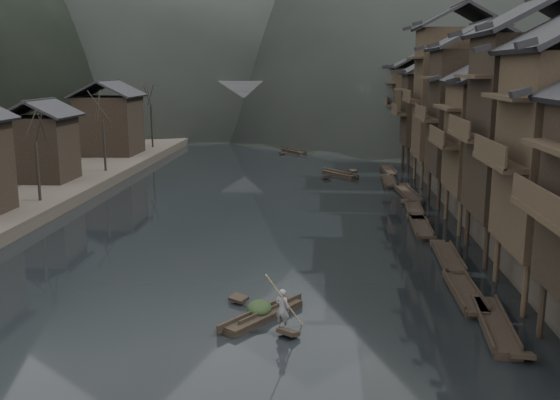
{
  "coord_description": "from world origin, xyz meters",
  "views": [
    {
      "loc": [
        5.1,
        -30.68,
        11.07
      ],
      "look_at": [
        2.19,
        9.54,
        2.5
      ],
      "focal_mm": 40.0,
      "sensor_mm": 36.0,
      "label": 1
    }
  ],
  "objects": [
    {
      "name": "water",
      "position": [
        0.0,
        0.0,
        0.0
      ],
      "size": [
        300.0,
        300.0,
        0.0
      ],
      "primitive_type": "plane",
      "color": "black",
      "rests_on": "ground"
    },
    {
      "name": "stilt_houses",
      "position": [
        17.28,
        19.39,
        8.86
      ],
      "size": [
        9.0,
        67.6,
        17.03
      ],
      "color": "black",
      "rests_on": "ground"
    },
    {
      "name": "left_houses",
      "position": [
        -20.5,
        20.12,
        5.66
      ],
      "size": [
        8.1,
        53.2,
        8.73
      ],
      "color": "black",
      "rests_on": "left_bank"
    },
    {
      "name": "bare_trees",
      "position": [
        -17.0,
        20.68,
        6.4
      ],
      "size": [
        3.8,
        63.63,
        7.61
      ],
      "color": "black",
      "rests_on": "left_bank"
    },
    {
      "name": "moored_sampans",
      "position": [
        12.12,
        15.02,
        0.2
      ],
      "size": [
        2.65,
        47.87,
        0.47
      ],
      "color": "black",
      "rests_on": "water"
    },
    {
      "name": "midriver_boats",
      "position": [
        3.01,
        47.2,
        0.2
      ],
      "size": [
        9.63,
        26.21,
        0.44
      ],
      "color": "black",
      "rests_on": "water"
    },
    {
      "name": "stone_bridge",
      "position": [
        -0.0,
        72.0,
        5.11
      ],
      "size": [
        40.0,
        6.0,
        9.0
      ],
      "color": "#4C4C4F",
      "rests_on": "ground"
    },
    {
      "name": "hero_sampan",
      "position": [
        2.38,
        -4.46,
        0.2
      ],
      "size": [
        3.66,
        4.69,
        0.44
      ],
      "color": "black",
      "rests_on": "water"
    },
    {
      "name": "cargo_heap",
      "position": [
        2.24,
        -4.27,
        0.78
      ],
      "size": [
        1.13,
        1.48,
        0.68
      ],
      "primitive_type": "ellipsoid",
      "color": "black",
      "rests_on": "hero_sampan"
    },
    {
      "name": "boatman",
      "position": [
        3.41,
        -5.93,
        1.32
      ],
      "size": [
        0.76,
        0.65,
        1.77
      ],
      "primitive_type": "imported",
      "rotation": [
        0.0,
        0.0,
        2.73
      ],
      "color": "#5A5A5D",
      "rests_on": "hero_sampan"
    },
    {
      "name": "bamboo_pole",
      "position": [
        3.61,
        -5.93,
        3.88
      ],
      "size": [
        1.64,
        2.25,
        3.35
      ],
      "primitive_type": "cylinder",
      "rotation": [
        0.68,
        0.0,
        -0.62
      ],
      "color": "#8C7A51",
      "rests_on": "boatman"
    }
  ]
}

